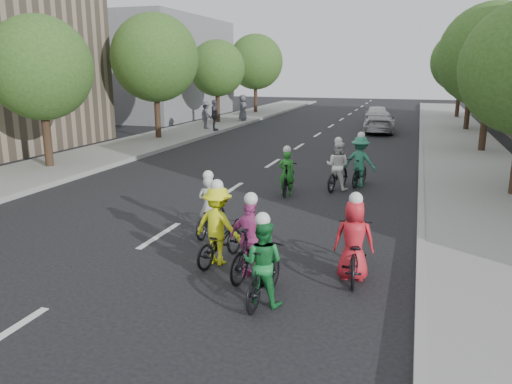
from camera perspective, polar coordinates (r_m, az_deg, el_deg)
The scene contains 26 objects.
ground at distance 12.40m, azimuth -10.94°, elevation -4.90°, with size 120.00×120.00×0.00m, color black.
sidewalk_left at distance 24.79m, azimuth -16.20°, elevation 4.38°, with size 4.00×80.00×0.15m, color gray.
curb_left at distance 23.76m, azimuth -12.28°, elevation 4.26°, with size 0.18×80.00×0.18m, color #999993.
sidewalk_right at distance 20.74m, azimuth 23.71°, elevation 1.97°, with size 4.00×80.00×0.15m, color gray.
curb_right at distance 20.61m, azimuth 18.33°, elevation 2.43°, with size 0.18×80.00×0.18m, color #999993.
bldg_sw at distance 44.01m, azimuth -12.15°, elevation 13.69°, with size 10.00×14.00×8.00m, color slate.
tree_l_2 at distance 21.42m, azimuth -23.45°, elevation 12.86°, with size 4.00×4.00×5.97m.
tree_l_3 at distance 28.86m, azimuth -11.49°, elevation 14.79°, with size 4.80×4.80×6.93m.
tree_l_4 at distance 36.99m, azimuth -4.47°, elevation 13.91°, with size 4.00×4.00×5.97m.
tree_l_5 at distance 45.45m, azimuth -0.05°, elevation 14.64°, with size 4.80×4.80×6.93m.
tree_r_1 at distance 26.03m, azimuth 25.33°, elevation 13.89°, with size 4.80×4.80×6.93m.
tree_r_2 at distance 34.98m, azimuth 23.44°, elevation 12.84°, with size 4.00×4.00×5.97m.
tree_r_3 at distance 43.96m, azimuth 22.47°, elevation 13.65°, with size 4.80×4.80×6.93m.
cyclist_0 at distance 12.20m, azimuth -5.26°, elevation -2.46°, with size 0.61×1.63×1.60m.
cyclist_1 at distance 8.64m, azimuth 0.86°, elevation -8.72°, with size 0.75×1.72×1.64m.
cyclist_2 at distance 10.36m, azimuth -4.29°, elevation -4.60°, with size 1.16×1.71×1.79m.
cyclist_3 at distance 9.65m, azimuth -0.46°, elevation -6.18°, with size 0.97×1.79×1.71m.
cyclist_4 at distance 9.81m, azimuth 11.12°, elevation -6.30°, with size 0.84×1.95×1.72m.
cyclist_5 at distance 16.02m, azimuth 3.59°, elevation 1.75°, with size 0.65×1.75×1.59m.
cyclist_6 at distance 16.90m, azimuth 9.29°, elevation 2.41°, with size 0.96×1.93×1.77m.
cyclist_7 at distance 17.43m, azimuth 11.79°, elevation 3.03°, with size 1.22×1.65×1.89m.
follow_car_lead at distance 32.75m, azimuth 13.93°, elevation 7.76°, with size 1.86×4.58×1.33m, color #AEAFB3.
follow_car_trail at distance 37.60m, azimuth 13.65°, elevation 8.60°, with size 1.68×4.17×1.42m, color white.
spectator_0 at distance 32.77m, azimuth -5.71°, elevation 8.76°, with size 1.15×0.66×1.78m, color #555463.
spectator_1 at distance 31.55m, azimuth -4.77°, elevation 8.72°, with size 1.13×0.47×1.93m, color #4C4B58.
spectator_2 at distance 37.80m, azimuth -1.52°, elevation 9.61°, with size 0.94×0.61×1.92m, color #555663.
Camera 1 is at (5.76, -10.25, 3.95)m, focal length 35.00 mm.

